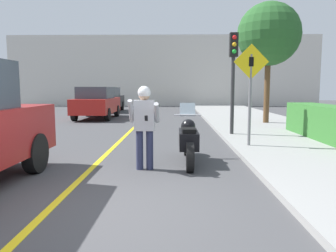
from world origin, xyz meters
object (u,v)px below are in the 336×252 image
object	(u,v)px
parked_car_black	(107,99)
motorcycle	(188,140)
parked_car_red	(97,103)
person_biker	(144,119)
traffic_light	(233,64)
crossing_sign	(250,85)
street_tree	(269,35)

from	to	relation	value
parked_car_black	motorcycle	bearing A→B (deg)	-72.15
motorcycle	parked_car_black	size ratio (longest dim) A/B	0.53
motorcycle	parked_car_red	bearing A→B (deg)	113.41
person_biker	traffic_light	xyz separation A→B (m)	(2.48, 4.37, 1.39)
person_biker	parked_car_black	world-z (taller)	parked_car_black
traffic_light	parked_car_black	xyz separation A→B (m)	(-6.60, 11.84, -1.54)
motorcycle	crossing_sign	distance (m)	2.58
crossing_sign	traffic_light	bearing A→B (deg)	91.96
traffic_light	parked_car_black	world-z (taller)	traffic_light
parked_car_red	parked_car_black	bearing A→B (deg)	96.05
street_tree	person_biker	bearing A→B (deg)	-119.90
crossing_sign	motorcycle	bearing A→B (deg)	-136.92
crossing_sign	traffic_light	world-z (taller)	traffic_light
traffic_light	street_tree	bearing A→B (deg)	59.74
traffic_light	street_tree	distance (m)	4.46
crossing_sign	person_biker	bearing A→B (deg)	-139.37
street_tree	parked_car_red	world-z (taller)	street_tree
parked_car_red	parked_car_black	distance (m)	5.31
motorcycle	crossing_sign	bearing A→B (deg)	43.08
motorcycle	crossing_sign	size ratio (longest dim) A/B	0.84
traffic_light	street_tree	size ratio (longest dim) A/B	0.64
motorcycle	traffic_light	world-z (taller)	traffic_light
motorcycle	person_biker	size ratio (longest dim) A/B	1.33
traffic_light	motorcycle	bearing A→B (deg)	-113.06
person_biker	parked_car_black	bearing A→B (deg)	104.26
person_biker	parked_car_red	size ratio (longest dim) A/B	0.40
crossing_sign	traffic_light	distance (m)	2.29
person_biker	street_tree	size ratio (longest dim) A/B	0.32
motorcycle	traffic_light	xyz separation A→B (m)	(1.59, 3.73, 1.91)
crossing_sign	street_tree	world-z (taller)	street_tree
motorcycle	person_biker	distance (m)	1.22
street_tree	parked_car_black	bearing A→B (deg)	136.72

